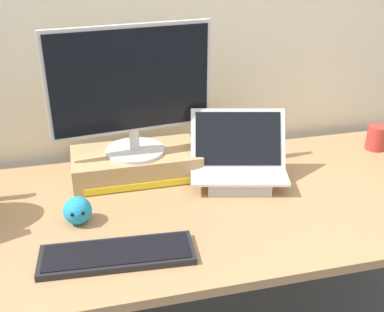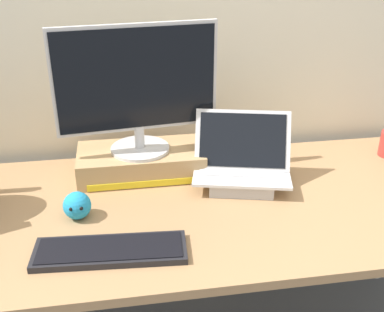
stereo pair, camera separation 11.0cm
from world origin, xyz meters
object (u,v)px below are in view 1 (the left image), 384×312
object	(u,v)px
open_laptop	(238,169)
toner_box_yellow	(136,164)
desktop_monitor	(132,89)
coffee_mug	(377,137)
plush_toy	(78,210)
external_keyboard	(117,254)

from	to	relation	value
open_laptop	toner_box_yellow	bearing A→B (deg)	172.12
desktop_monitor	open_laptop	distance (m)	0.47
toner_box_yellow	coffee_mug	size ratio (longest dim) A/B	3.78
coffee_mug	plush_toy	xyz separation A→B (m)	(-1.22, -0.26, -0.01)
desktop_monitor	open_laptop	world-z (taller)	desktop_monitor
desktop_monitor	plush_toy	xyz separation A→B (m)	(-0.22, -0.27, -0.29)
toner_box_yellow	coffee_mug	distance (m)	1.00
toner_box_yellow	coffee_mug	bearing A→B (deg)	-0.47
toner_box_yellow	coffee_mug	world-z (taller)	coffee_mug
toner_box_yellow	plush_toy	bearing A→B (deg)	-129.08
toner_box_yellow	external_keyboard	xyz separation A→B (m)	(-0.12, -0.48, -0.04)
toner_box_yellow	desktop_monitor	xyz separation A→B (m)	(0.00, -0.00, 0.29)
toner_box_yellow	open_laptop	bearing A→B (deg)	-21.62
coffee_mug	desktop_monitor	bearing A→B (deg)	179.60
plush_toy	external_keyboard	bearing A→B (deg)	-64.06
desktop_monitor	plush_toy	size ratio (longest dim) A/B	6.44
toner_box_yellow	desktop_monitor	distance (m)	0.29
open_laptop	plush_toy	bearing A→B (deg)	-153.33
plush_toy	coffee_mug	bearing A→B (deg)	12.11
toner_box_yellow	open_laptop	world-z (taller)	open_laptop
toner_box_yellow	plush_toy	world-z (taller)	toner_box_yellow
plush_toy	toner_box_yellow	bearing A→B (deg)	50.92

